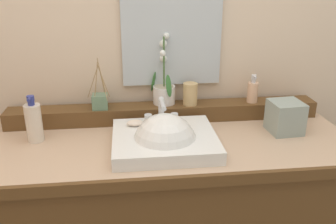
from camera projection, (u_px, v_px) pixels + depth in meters
name	position (u px, v px, depth m)	size (l,w,h in m)	color
wall_back	(161.00, 47.00, 1.77)	(3.41, 0.20, 2.40)	beige
back_ledge	(165.00, 112.00, 1.70)	(1.42, 0.11, 0.07)	brown
sink_basin	(165.00, 143.00, 1.44)	(0.40, 0.36, 0.28)	white
soap_bar	(135.00, 123.00, 1.52)	(0.07, 0.04, 0.02)	beige
potted_plant	(163.00, 89.00, 1.69)	(0.11, 0.12, 0.32)	silver
soap_dispenser	(253.00, 91.00, 1.71)	(0.05, 0.05, 0.13)	#E4B28D
tumbler_cup	(190.00, 94.00, 1.67)	(0.06, 0.06, 0.10)	tan
reed_diffuser	(100.00, 101.00, 1.64)	(0.10, 0.10, 0.23)	slate
lotion_bottle	(34.00, 122.00, 1.48)	(0.07, 0.07, 0.19)	beige
tissue_box	(285.00, 117.00, 1.57)	(0.13, 0.13, 0.14)	#8F9D93
mirror	(172.00, 18.00, 1.62)	(0.45, 0.02, 0.60)	silver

